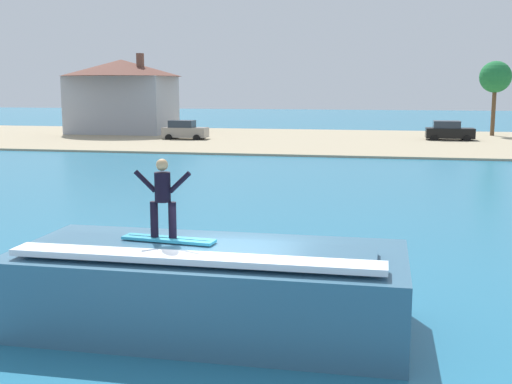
{
  "coord_description": "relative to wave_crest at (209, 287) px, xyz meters",
  "views": [
    {
      "loc": [
        2.92,
        -12.21,
        4.84
      ],
      "look_at": [
        -0.48,
        4.66,
        2.02
      ],
      "focal_mm": 44.95,
      "sensor_mm": 36.0,
      "label": 1
    }
  ],
  "objects": [
    {
      "name": "ground_plane",
      "position": [
        0.48,
        0.17,
        -0.85
      ],
      "size": [
        260.0,
        260.0,
        0.0
      ],
      "primitive_type": "plane",
      "color": "teal"
    },
    {
      "name": "car_near_shore",
      "position": [
        -14.62,
        44.25,
        0.1
      ],
      "size": [
        4.05,
        2.03,
        1.86
      ],
      "color": "gray",
      "rests_on": "ground_plane"
    },
    {
      "name": "wave_crest",
      "position": [
        0.0,
        0.0,
        0.0
      ],
      "size": [
        7.84,
        3.47,
        1.8
      ],
      "color": "#376480",
      "rests_on": "ground_plane"
    },
    {
      "name": "shoreline_bank",
      "position": [
        0.48,
        46.34,
        -0.77
      ],
      "size": [
        120.0,
        27.43,
        0.15
      ],
      "color": "tan",
      "rests_on": "ground_plane"
    },
    {
      "name": "surfboard",
      "position": [
        -0.79,
        -0.13,
        0.98
      ],
      "size": [
        1.96,
        0.59,
        0.06
      ],
      "color": "#33A5CC",
      "rests_on": "wave_crest"
    },
    {
      "name": "house_with_chimney",
      "position": [
        -23.42,
        50.89,
        3.6
      ],
      "size": [
        12.37,
        12.37,
        8.21
      ],
      "color": "#9EA3AD",
      "rests_on": "ground_plane"
    },
    {
      "name": "surfer",
      "position": [
        -0.9,
        -0.1,
        1.89
      ],
      "size": [
        1.19,
        0.32,
        1.59
      ],
      "color": "black",
      "rests_on": "surfboard"
    },
    {
      "name": "tree_tall_bare",
      "position": [
        13.72,
        54.28,
        4.91
      ],
      "size": [
        3.05,
        3.05,
        7.37
      ],
      "color": "brown",
      "rests_on": "ground_plane"
    },
    {
      "name": "car_far_shore",
      "position": [
        9.04,
        47.99,
        0.1
      ],
      "size": [
        4.22,
        2.3,
        1.86
      ],
      "color": "black",
      "rests_on": "ground_plane"
    }
  ]
}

